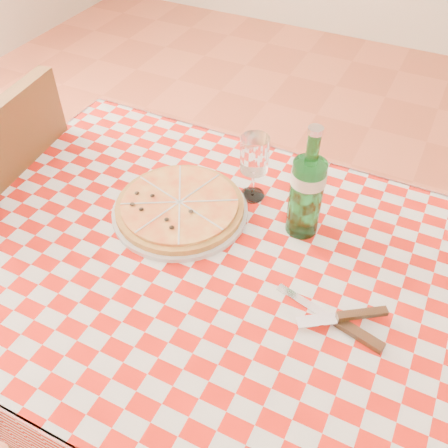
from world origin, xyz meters
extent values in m
plane|color=#AD5138|center=(0.00, 0.00, 0.00)|extent=(6.00, 6.00, 0.00)
cube|color=brown|center=(0.00, 0.00, 0.73)|extent=(1.20, 0.80, 0.04)
cylinder|color=brown|center=(-0.54, 0.34, 0.35)|extent=(0.06, 0.06, 0.71)
cylinder|color=brown|center=(0.54, 0.34, 0.35)|extent=(0.06, 0.06, 0.71)
cube|color=#B5140B|center=(0.00, 0.00, 0.75)|extent=(1.30, 0.90, 0.01)
cylinder|color=brown|center=(-0.65, 0.23, 0.22)|extent=(0.04, 0.04, 0.44)
cylinder|color=brown|center=(-1.02, 0.19, 0.22)|extent=(0.04, 0.04, 0.44)
cylinder|color=brown|center=(-0.61, -0.13, 0.22)|extent=(0.04, 0.04, 0.44)
cube|color=brown|center=(-0.62, 0.05, 0.71)|extent=(0.09, 0.43, 0.47)
camera|label=1|loc=(0.32, -0.63, 1.57)|focal=40.00mm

